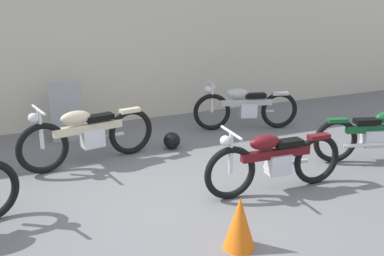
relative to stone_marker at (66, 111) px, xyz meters
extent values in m
plane|color=slate|center=(0.92, -3.14, -0.52)|extent=(40.00, 40.00, 0.00)
cube|color=beige|center=(0.92, 0.90, 1.23)|extent=(18.00, 0.30, 3.50)
cube|color=#9E9EA3|center=(0.00, 0.00, 0.00)|extent=(0.55, 0.26, 1.05)
sphere|color=black|center=(1.48, -1.17, -0.38)|extent=(0.28, 0.28, 0.28)
cone|color=orange|center=(1.03, -4.13, -0.25)|extent=(0.32, 0.32, 0.55)
torus|color=black|center=(-0.53, -1.37, -0.15)|extent=(0.74, 0.22, 0.74)
torus|color=black|center=(0.81, -1.13, -0.15)|extent=(0.74, 0.22, 0.74)
cube|color=silver|center=(0.19, -1.24, -0.13)|extent=(0.35, 0.26, 0.28)
cube|color=beige|center=(0.14, -1.25, 0.03)|extent=(1.04, 0.28, 0.12)
ellipsoid|color=beige|center=(-0.04, -1.28, 0.21)|extent=(0.47, 0.28, 0.20)
cube|color=black|center=(0.32, -1.22, 0.16)|extent=(0.43, 0.25, 0.08)
cube|color=beige|center=(0.81, -1.13, 0.19)|extent=(0.34, 0.18, 0.06)
cylinder|color=silver|center=(-0.53, -1.37, 0.12)|extent=(0.06, 0.06, 0.56)
cylinder|color=silver|center=(-0.53, -1.37, 0.40)|extent=(0.14, 0.58, 0.04)
sphere|color=silver|center=(-0.61, -1.39, 0.30)|extent=(0.14, 0.14, 0.14)
cylinder|color=silver|center=(0.37, -1.08, -0.20)|extent=(0.71, 0.19, 0.06)
torus|color=black|center=(3.49, -2.73, -0.18)|extent=(0.68, 0.29, 0.68)
cube|color=silver|center=(4.05, -2.91, -0.16)|extent=(0.34, 0.27, 0.26)
cube|color=#145128|center=(4.10, -2.92, -0.01)|extent=(0.94, 0.38, 0.11)
cube|color=black|center=(3.94, -2.87, 0.11)|extent=(0.41, 0.27, 0.07)
cube|color=#145128|center=(3.49, -2.73, 0.14)|extent=(0.32, 0.20, 0.06)
cylinder|color=silver|center=(3.84, -2.96, -0.23)|extent=(0.64, 0.25, 0.06)
torus|color=black|center=(1.47, -3.15, -0.18)|extent=(0.69, 0.12, 0.68)
torus|color=black|center=(2.73, -3.22, -0.18)|extent=(0.69, 0.12, 0.68)
cube|color=silver|center=(2.15, -3.19, -0.16)|extent=(0.31, 0.20, 0.26)
cube|color=#590F14|center=(2.10, -3.18, -0.01)|extent=(0.97, 0.15, 0.11)
ellipsoid|color=#590F14|center=(1.93, -3.17, 0.16)|extent=(0.42, 0.21, 0.19)
cube|color=black|center=(2.27, -3.19, 0.11)|extent=(0.38, 0.19, 0.07)
cube|color=#590F14|center=(2.73, -3.22, 0.14)|extent=(0.31, 0.13, 0.06)
cylinder|color=silver|center=(1.47, -3.15, 0.08)|extent=(0.05, 0.05, 0.52)
cylinder|color=silver|center=(1.47, -3.15, 0.33)|extent=(0.07, 0.54, 0.03)
sphere|color=silver|center=(1.40, -3.14, 0.24)|extent=(0.13, 0.13, 0.13)
cylinder|color=silver|center=(2.34, -3.09, -0.23)|extent=(0.66, 0.10, 0.06)
torus|color=black|center=(2.54, -0.53, -0.18)|extent=(0.69, 0.30, 0.70)
torus|color=black|center=(3.76, -0.92, -0.18)|extent=(0.69, 0.30, 0.70)
cube|color=silver|center=(3.20, -0.74, -0.16)|extent=(0.35, 0.28, 0.27)
cube|color=#ADADB2|center=(3.15, -0.73, 0.00)|extent=(0.96, 0.39, 0.11)
ellipsoid|color=#ADADB2|center=(2.99, -0.67, 0.17)|extent=(0.46, 0.31, 0.19)
cube|color=black|center=(3.31, -0.78, 0.12)|extent=(0.42, 0.28, 0.08)
cube|color=#ADADB2|center=(3.76, -0.92, 0.15)|extent=(0.33, 0.20, 0.06)
cylinder|color=silver|center=(2.54, -0.53, 0.09)|extent=(0.05, 0.05, 0.52)
cylinder|color=silver|center=(2.54, -0.53, 0.35)|extent=(0.20, 0.54, 0.03)
sphere|color=silver|center=(2.47, -0.50, 0.25)|extent=(0.13, 0.13, 0.13)
cylinder|color=silver|center=(3.41, -0.69, -0.22)|extent=(0.65, 0.26, 0.06)
camera|label=1|loc=(-0.91, -7.31, 1.88)|focal=39.66mm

